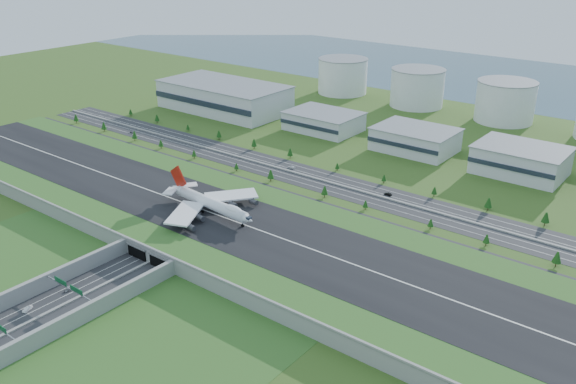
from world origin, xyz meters
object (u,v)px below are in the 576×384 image
Objects in this scene: car_2 at (134,283)px; car_7 at (292,167)px; fuel_tank_a at (343,76)px; car_5 at (388,194)px; car_4 at (132,132)px; car_0 at (68,290)px; boeing_747 at (210,203)px; car_1 at (27,309)px.

car_2 is 0.92× the size of car_7.
fuel_tank_a reaches higher than car_5.
car_7 is at bearing -80.69° from car_4.
car_7 is at bearing 98.22° from car_0.
car_7 reaches higher than car_4.
car_1 is (-3.98, -110.92, -13.16)m from boeing_747.
car_0 is 29.58m from car_2.
car_2 is 173.23m from car_5.
car_5 is at bearing 89.46° from car_7.
car_1 is (-0.28, -20.45, 0.11)m from car_0.
car_0 is (-3.70, -90.47, -13.27)m from boeing_747.
car_2 is 1.19× the size of car_4.
car_7 is (-16.25, 211.90, 0.02)m from car_1.
car_1 is 0.93× the size of car_2.
boeing_747 reaches higher than car_4.
car_2 is (18.98, 22.69, 0.04)m from car_0.
car_1 is 0.96× the size of car_5.
car_1 is at bearing 60.45° from car_2.
fuel_tank_a is 399.92m from car_2.
car_2 is at bearing 11.93° from car_7.
boeing_747 is 195.16m from car_4.
car_2 is at bearing -13.87° from car_5.
car_1 reaches higher than car_4.
car_1 is 212.52m from car_7.
car_0 is 20.45m from car_1.
car_4 is at bearing -44.05° from car_2.
fuel_tank_a is at bearing -11.85° from car_4.
car_5 is (57.70, 100.18, -13.13)m from boeing_747.
car_5 is (233.22, 15.89, 0.08)m from car_4.
boeing_747 is at bearing -112.47° from car_4.
fuel_tank_a reaches higher than car_7.
fuel_tank_a is 11.16× the size of car_4.
boeing_747 is 91.51m from car_0.
car_1 is 219.92m from car_5.
car_5 is at bearing -50.55° from fuel_tank_a.
fuel_tank_a is at bearing 115.48° from boeing_747.
car_7 reaches higher than car_0.
car_0 is 0.80× the size of car_5.
car_0 is 0.78× the size of car_2.
car_7 is at bearing 77.73° from car_1.
car_2 is at bearing 49.29° from car_1.
car_7 is at bearing -65.62° from fuel_tank_a.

